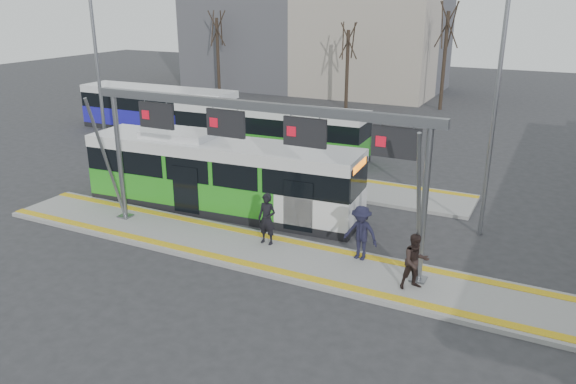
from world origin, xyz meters
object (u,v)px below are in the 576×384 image
at_px(passenger_b, 415,262).
at_px(passenger_c, 361,233).
at_px(gantry, 254,133).
at_px(passenger_a, 267,219).
at_px(hero_bus, 221,176).

xyz_separation_m(passenger_b, passenger_c, (-2.17, 1.19, 0.07)).
xyz_separation_m(gantry, passenger_a, (0.24, 0.36, -3.20)).
distance_m(gantry, passenger_c, 4.92).
bearing_deg(gantry, passenger_b, -5.13).
bearing_deg(passenger_b, passenger_a, 132.59).
bearing_deg(passenger_a, passenger_c, 6.95).
bearing_deg(passenger_b, hero_bus, 121.27).
bearing_deg(gantry, passenger_c, 10.33).
bearing_deg(passenger_c, passenger_a, -167.29).
xyz_separation_m(gantry, passenger_b, (5.84, -0.52, -3.26)).
bearing_deg(passenger_a, hero_bus, 146.73).
xyz_separation_m(passenger_a, passenger_c, (3.43, 0.31, 0.00)).
distance_m(gantry, passenger_b, 6.71).
relative_size(gantry, passenger_a, 6.85).
relative_size(passenger_a, passenger_c, 1.00).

